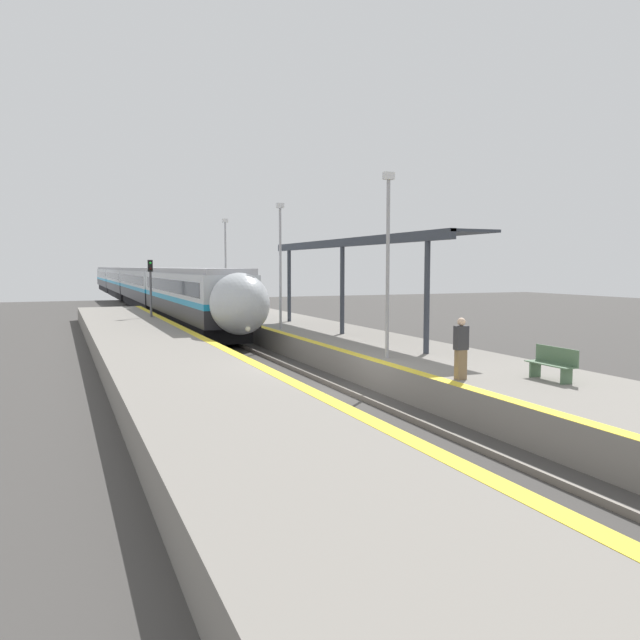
# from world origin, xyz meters

# --- Properties ---
(ground_plane) EXTENTS (120.00, 120.00, 0.00)m
(ground_plane) POSITION_xyz_m (0.00, 0.00, 0.00)
(ground_plane) COLOR #423F3D
(rail_left) EXTENTS (0.08, 90.00, 0.15)m
(rail_left) POSITION_xyz_m (-0.72, 0.00, 0.07)
(rail_left) COLOR slate
(rail_left) RESTS_ON ground_plane
(rail_right) EXTENTS (0.08, 90.00, 0.15)m
(rail_right) POSITION_xyz_m (0.72, 0.00, 0.07)
(rail_right) COLOR slate
(rail_right) RESTS_ON ground_plane
(train) EXTENTS (2.78, 86.08, 3.87)m
(train) POSITION_xyz_m (0.00, 51.13, 2.21)
(train) COLOR black
(train) RESTS_ON ground_plane
(platform_right) EXTENTS (4.93, 64.00, 0.95)m
(platform_right) POSITION_xyz_m (4.17, 0.00, 0.47)
(platform_right) COLOR gray
(platform_right) RESTS_ON ground_plane
(platform_left) EXTENTS (4.52, 64.00, 0.95)m
(platform_left) POSITION_xyz_m (-3.97, 0.00, 0.47)
(platform_left) COLOR gray
(platform_left) RESTS_ON ground_plane
(platform_bench) EXTENTS (0.44, 1.53, 0.89)m
(platform_bench) POSITION_xyz_m (4.60, -4.69, 1.41)
(platform_bench) COLOR #4C6B4C
(platform_bench) RESTS_ON platform_right
(person_waiting) EXTENTS (0.36, 0.22, 1.67)m
(person_waiting) POSITION_xyz_m (2.39, -3.65, 1.80)
(person_waiting) COLOR #7F6647
(person_waiting) RESTS_ON platform_right
(railway_signal) EXTENTS (0.28, 0.28, 4.37)m
(railway_signal) POSITION_xyz_m (-2.37, 21.08, 2.67)
(railway_signal) COLOR #59595E
(railway_signal) RESTS_ON ground_plane
(lamppost_near) EXTENTS (0.36, 0.20, 6.09)m
(lamppost_near) POSITION_xyz_m (2.50, 0.62, 4.38)
(lamppost_near) COLOR #9E9EA3
(lamppost_near) RESTS_ON platform_right
(lamppost_mid) EXTENTS (0.36, 0.20, 6.09)m
(lamppost_mid) POSITION_xyz_m (2.50, 11.34, 4.38)
(lamppost_mid) COLOR #9E9EA3
(lamppost_mid) RESTS_ON platform_right
(lamppost_far) EXTENTS (0.36, 0.20, 6.09)m
(lamppost_far) POSITION_xyz_m (2.50, 22.06, 4.38)
(lamppost_far) COLOR #9E9EA3
(lamppost_far) RESTS_ON platform_right
(station_canopy) EXTENTS (2.02, 16.95, 4.27)m
(station_canopy) POSITION_xyz_m (4.83, 7.97, 4.92)
(station_canopy) COLOR #333842
(station_canopy) RESTS_ON platform_right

